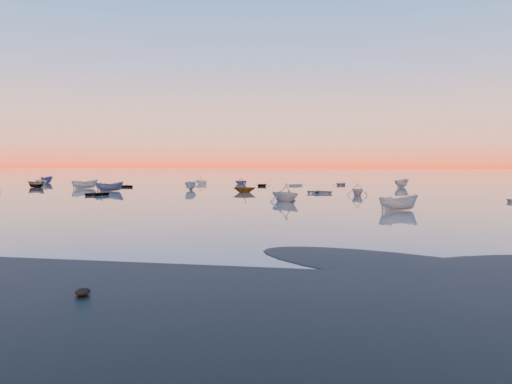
% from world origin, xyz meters
% --- Properties ---
extents(ground, '(600.00, 600.00, 0.00)m').
position_xyz_m(ground, '(0.00, 100.00, 0.00)').
color(ground, '#625A51').
rests_on(ground, ground).
extents(mud_lobes, '(140.00, 6.00, 0.07)m').
position_xyz_m(mud_lobes, '(0.00, -1.00, 0.01)').
color(mud_lobes, black).
rests_on(mud_lobes, ground).
extents(moored_fleet, '(124.00, 58.00, 1.20)m').
position_xyz_m(moored_fleet, '(0.00, 53.00, 0.00)').
color(moored_fleet, silver).
rests_on(moored_fleet, ground).
extents(boat_near_center, '(3.38, 4.37, 1.40)m').
position_xyz_m(boat_near_center, '(10.32, 24.00, 0.00)').
color(boat_near_center, slate).
rests_on(boat_near_center, ground).
extents(boat_near_right, '(3.80, 2.00, 1.28)m').
position_xyz_m(boat_near_right, '(6.92, 44.80, 0.00)').
color(boat_near_right, slate).
rests_on(boat_near_right, ground).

